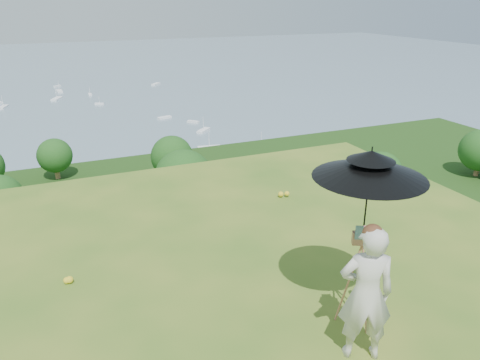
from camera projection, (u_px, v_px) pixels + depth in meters
name	position (u px, v px, depth m)	size (l,w,h in m)	color
forest_slope	(93.00, 359.00, 45.66)	(140.00, 56.00, 22.00)	#1A3B10
shoreline_tier	(69.00, 240.00, 82.43)	(170.00, 28.00, 8.00)	slate
bay_water	(41.00, 82.00, 222.88)	(700.00, 700.00, 0.00)	slate
slope_trees	(75.00, 232.00, 40.55)	(110.00, 50.00, 6.00)	#174D18
harbor_town	(64.00, 207.00, 80.06)	(110.00, 22.00, 5.00)	silver
moored_boats	(6.00, 122.00, 150.57)	(140.00, 140.00, 0.70)	white
painter	(366.00, 294.00, 5.25)	(0.62, 0.41, 1.70)	beige
field_easel	(359.00, 275.00, 5.87)	(0.54, 0.54, 1.42)	#B06E4A
sun_umbrella	(367.00, 196.00, 5.51)	(1.33, 1.33, 1.21)	black
painter_cap	(373.00, 230.00, 4.96)	(0.22, 0.26, 0.10)	pink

